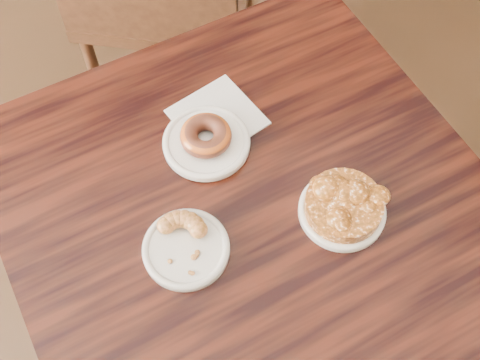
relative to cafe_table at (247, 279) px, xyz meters
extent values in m
plane|color=black|center=(-0.08, -0.08, -0.38)|extent=(5.00, 5.00, 0.00)
cube|color=black|center=(0.00, 0.00, 0.00)|extent=(1.02, 1.02, 0.75)
cube|color=silver|center=(-0.02, 0.19, 0.38)|extent=(0.19, 0.19, 0.00)
cylinder|color=white|center=(-0.05, 0.13, 0.38)|extent=(0.16, 0.16, 0.01)
cylinder|color=silver|center=(-0.12, -0.07, 0.38)|extent=(0.14, 0.14, 0.01)
cylinder|color=white|center=(0.15, -0.05, 0.38)|extent=(0.15, 0.15, 0.01)
torus|color=#953A15|center=(-0.05, 0.13, 0.41)|extent=(0.09, 0.09, 0.03)
camera|label=1|loc=(-0.11, -0.47, 1.30)|focal=45.00mm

